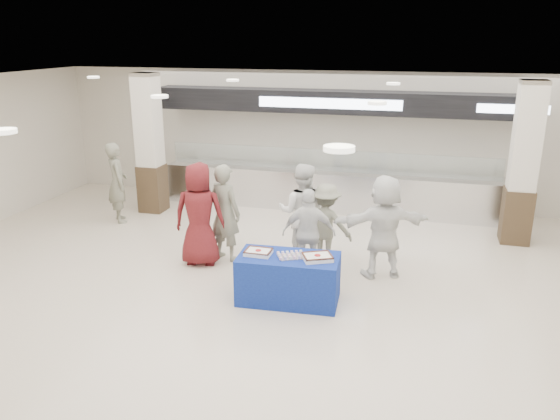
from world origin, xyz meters
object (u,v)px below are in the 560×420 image
(chef_tall, at_px, (302,212))
(chef_short, at_px, (309,233))
(sheet_cake_left, at_px, (258,252))
(soldier_a, at_px, (225,212))
(sheet_cake_right, at_px, (317,257))
(soldier_bg, at_px, (117,183))
(display_table, at_px, (288,279))
(civilian_maroon, at_px, (199,214))
(cupcake_tray, at_px, (291,255))
(civilian_white, at_px, (384,227))
(soldier_b, at_px, (326,224))

(chef_tall, height_order, chef_short, chef_tall)
(sheet_cake_left, bearing_deg, soldier_a, 127.35)
(sheet_cake_right, xyz_separation_m, soldier_bg, (-5.05, 2.80, 0.09))
(display_table, height_order, sheet_cake_right, sheet_cake_right)
(civilian_maroon, bearing_deg, cupcake_tray, 141.44)
(sheet_cake_right, distance_m, chef_short, 1.10)
(soldier_a, relative_size, chef_short, 1.17)
(cupcake_tray, xyz_separation_m, civilian_white, (1.28, 1.35, 0.12))
(sheet_cake_right, bearing_deg, sheet_cake_left, -178.07)
(cupcake_tray, relative_size, civilian_white, 0.24)
(sheet_cake_left, height_order, chef_short, chef_short)
(cupcake_tray, distance_m, chef_short, 1.05)
(cupcake_tray, height_order, soldier_a, soldier_a)
(civilian_maroon, xyz_separation_m, soldier_a, (0.36, 0.32, -0.04))
(cupcake_tray, distance_m, soldier_bg, 5.43)
(display_table, bearing_deg, soldier_bg, 145.28)
(civilian_white, bearing_deg, soldier_a, -21.92)
(soldier_bg, bearing_deg, display_table, -160.73)
(soldier_a, bearing_deg, civilian_maroon, 61.58)
(cupcake_tray, relative_size, soldier_b, 0.29)
(chef_short, height_order, soldier_bg, soldier_bg)
(display_table, distance_m, chef_tall, 1.82)
(sheet_cake_left, relative_size, soldier_bg, 0.22)
(civilian_maroon, height_order, soldier_b, civilian_maroon)
(soldier_a, xyz_separation_m, soldier_bg, (-3.06, 1.44, -0.01))
(civilian_maroon, height_order, soldier_bg, civilian_maroon)
(soldier_b, bearing_deg, civilian_white, 171.60)
(sheet_cake_left, bearing_deg, soldier_b, 66.17)
(sheet_cake_left, relative_size, chef_short, 0.26)
(chef_tall, relative_size, soldier_bg, 1.02)
(sheet_cake_left, relative_size, soldier_a, 0.22)
(sheet_cake_left, distance_m, sheet_cake_right, 0.92)
(civilian_white, bearing_deg, sheet_cake_left, 15.99)
(display_table, xyz_separation_m, soldier_b, (0.28, 1.65, 0.37))
(sheet_cake_left, height_order, chef_tall, chef_tall)
(civilian_white, bearing_deg, chef_short, -7.64)
(soldier_b, distance_m, civilian_white, 1.11)
(soldier_bg, bearing_deg, soldier_b, -142.67)
(sheet_cake_right, bearing_deg, cupcake_tray, -178.98)
(sheet_cake_right, height_order, chef_tall, chef_tall)
(soldier_a, bearing_deg, cupcake_tray, 158.65)
(sheet_cake_left, distance_m, civilian_maroon, 1.79)
(chef_tall, height_order, soldier_bg, chef_tall)
(sheet_cake_right, bearing_deg, soldier_b, 96.10)
(chef_short, bearing_deg, sheet_cake_right, 99.06)
(sheet_cake_left, relative_size, civilian_white, 0.22)
(sheet_cake_left, height_order, soldier_a, soldier_a)
(civilian_maroon, height_order, civilian_white, civilian_maroon)
(chef_tall, relative_size, chef_short, 1.17)
(sheet_cake_left, xyz_separation_m, soldier_bg, (-4.13, 2.83, 0.10))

